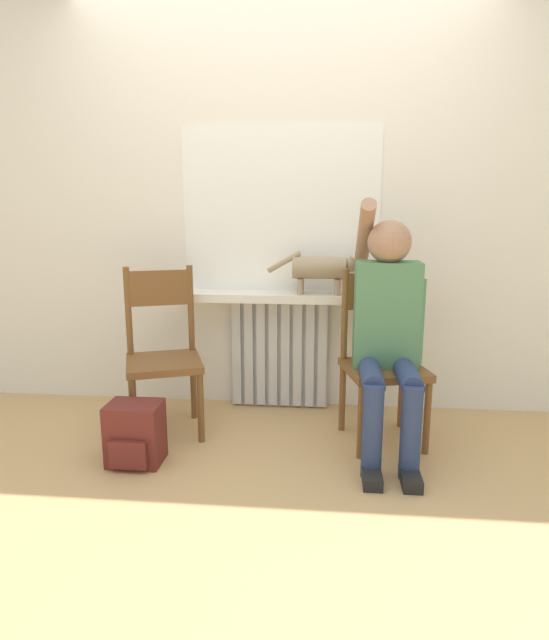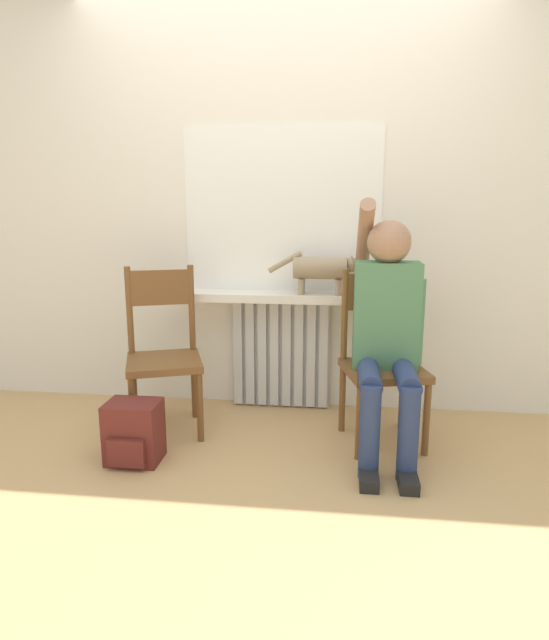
{
  "view_description": "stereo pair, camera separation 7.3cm",
  "coord_description": "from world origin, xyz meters",
  "px_view_note": "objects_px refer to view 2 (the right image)",
  "views": [
    {
      "loc": [
        0.29,
        -2.16,
        1.28
      ],
      "look_at": [
        0.0,
        0.81,
        0.65
      ],
      "focal_mm": 30.0,
      "sensor_mm": 36.0,
      "label": 1
    },
    {
      "loc": [
        0.36,
        -2.15,
        1.28
      ],
      "look_at": [
        0.0,
        0.81,
        0.65
      ],
      "focal_mm": 30.0,
      "sensor_mm": 36.0,
      "label": 2
    }
  ],
  "objects_px": {
    "chair_left": "(163,351)",
    "backpack": "(134,433)",
    "cat": "(322,269)",
    "person": "(387,325)",
    "chair_right": "(381,358)"
  },
  "relations": [
    {
      "from": "person",
      "to": "backpack",
      "type": "relative_size",
      "value": 4.2
    },
    {
      "from": "chair_right",
      "to": "person",
      "type": "relative_size",
      "value": 0.71
    },
    {
      "from": "chair_right",
      "to": "cat",
      "type": "xyz_separation_m",
      "value": [
        -0.34,
        0.35,
        0.45
      ]
    },
    {
      "from": "chair_left",
      "to": "backpack",
      "type": "distance_m",
      "value": 0.53
    },
    {
      "from": "person",
      "to": "backpack",
      "type": "distance_m",
      "value": 1.41
    },
    {
      "from": "chair_left",
      "to": "cat",
      "type": "xyz_separation_m",
      "value": [
        0.89,
        0.35,
        0.45
      ]
    },
    {
      "from": "cat",
      "to": "backpack",
      "type": "height_order",
      "value": "cat"
    },
    {
      "from": "chair_left",
      "to": "cat",
      "type": "bearing_deg",
      "value": 1.11
    },
    {
      "from": "cat",
      "to": "backpack",
      "type": "xyz_separation_m",
      "value": [
        -0.92,
        -0.77,
        -0.76
      ]
    },
    {
      "from": "chair_left",
      "to": "backpack",
      "type": "height_order",
      "value": "chair_left"
    },
    {
      "from": "cat",
      "to": "backpack",
      "type": "bearing_deg",
      "value": -139.87
    },
    {
      "from": "chair_left",
      "to": "chair_right",
      "type": "relative_size",
      "value": 1.0
    },
    {
      "from": "cat",
      "to": "chair_right",
      "type": "bearing_deg",
      "value": -45.52
    },
    {
      "from": "cat",
      "to": "chair_left",
      "type": "bearing_deg",
      "value": -158.54
    },
    {
      "from": "chair_left",
      "to": "cat",
      "type": "distance_m",
      "value": 1.05
    }
  ]
}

